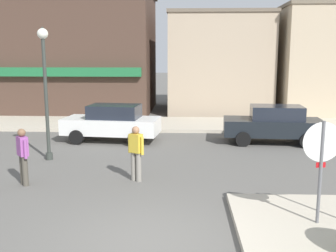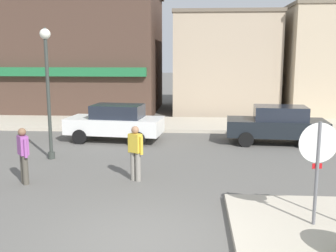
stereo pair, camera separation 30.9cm
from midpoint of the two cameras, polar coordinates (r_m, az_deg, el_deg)
name	(u,v)px [view 1 (the left image)]	position (r m, az deg, el deg)	size (l,w,h in m)	color
ground_plane	(146,242)	(8.01, -4.32, -16.40)	(160.00, 160.00, 0.00)	#5B5954
kerb_far	(171,124)	(20.52, -0.02, 0.28)	(80.00, 4.00, 0.15)	#B7AD99
stop_sign	(321,159)	(8.51, 20.39, -4.51)	(0.82, 0.12, 2.30)	slate
lamp_post	(45,75)	(14.05, -18.05, 7.10)	(0.36, 0.36, 4.54)	#333833
parked_car_nearest	(112,122)	(16.81, -8.61, 0.52)	(4.17, 2.22, 1.56)	white
parked_car_second	(273,124)	(16.83, 14.54, 0.32)	(4.12, 2.11, 1.56)	black
pedestrian_crossing_near	(136,152)	(11.35, -5.46, -3.74)	(0.52, 0.38, 1.61)	gray
pedestrian_crossing_far	(23,155)	(11.71, -21.02, -3.95)	(0.43, 0.47, 1.61)	#4C473D
building_corner_shop	(75,52)	(26.92, -13.72, 10.46)	(10.40, 7.84, 7.75)	#473328
building_storefront_left_near	(217,63)	(26.97, 6.75, 9.06)	(6.40, 8.08, 6.23)	tan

